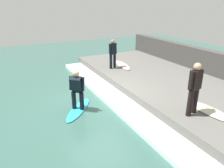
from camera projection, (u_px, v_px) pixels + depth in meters
name	position (u px, v px, depth m)	size (l,w,h in m)	color
ground_plane	(100.00, 103.00, 8.67)	(28.00, 28.00, 0.00)	#386056
concrete_ledge	(165.00, 84.00, 9.95)	(4.40, 11.35, 0.47)	#66635E
back_wall	(205.00, 65.00, 10.79)	(0.50, 11.91, 1.57)	#474442
wave_foam_crest	(113.00, 98.00, 8.88)	(0.93, 10.78, 0.18)	white
surfboard_riding	(78.00, 109.00, 8.07)	(1.63, 1.82, 0.06)	#2DADD1
surfer_riding	(77.00, 88.00, 7.76)	(0.58, 0.59, 1.48)	black
surfer_waiting_near	(113.00, 52.00, 11.18)	(0.49, 0.34, 1.49)	black
surfboard_waiting_near	(123.00, 65.00, 11.90)	(0.88, 2.00, 0.06)	beige
surfer_waiting_far	(195.00, 86.00, 6.50)	(0.54, 0.31, 1.65)	black
surfboard_waiting_far	(210.00, 111.00, 6.97)	(0.64, 1.74, 0.06)	beige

